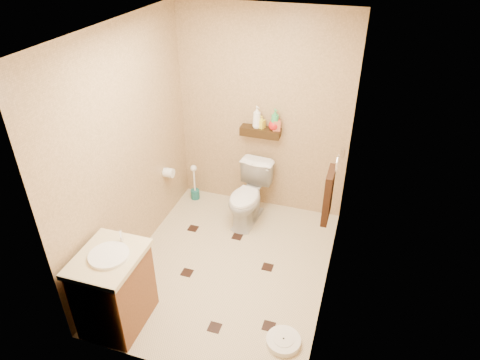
% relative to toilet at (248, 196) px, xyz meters
% --- Properties ---
extents(ground, '(2.50, 2.50, 0.00)m').
position_rel_toilet_xyz_m(ground, '(0.03, -0.83, -0.35)').
color(ground, beige).
rests_on(ground, ground).
extents(wall_back, '(2.00, 0.04, 2.40)m').
position_rel_toilet_xyz_m(wall_back, '(0.03, 0.42, 0.85)').
color(wall_back, tan).
rests_on(wall_back, ground).
extents(wall_front, '(2.00, 0.04, 2.40)m').
position_rel_toilet_xyz_m(wall_front, '(0.03, -2.08, 0.85)').
color(wall_front, tan).
rests_on(wall_front, ground).
extents(wall_left, '(0.04, 2.50, 2.40)m').
position_rel_toilet_xyz_m(wall_left, '(-0.97, -0.83, 0.85)').
color(wall_left, tan).
rests_on(wall_left, ground).
extents(wall_right, '(0.04, 2.50, 2.40)m').
position_rel_toilet_xyz_m(wall_right, '(1.03, -0.83, 0.85)').
color(wall_right, tan).
rests_on(wall_right, ground).
extents(ceiling, '(2.00, 2.50, 0.02)m').
position_rel_toilet_xyz_m(ceiling, '(0.03, -0.83, 2.05)').
color(ceiling, silver).
rests_on(ceiling, wall_back).
extents(wall_shelf, '(0.46, 0.14, 0.10)m').
position_rel_toilet_xyz_m(wall_shelf, '(0.03, 0.34, 0.67)').
color(wall_shelf, '#32200D').
rests_on(wall_shelf, wall_back).
extents(floor_accents, '(1.31, 1.37, 0.01)m').
position_rel_toilet_xyz_m(floor_accents, '(0.05, -0.92, -0.35)').
color(floor_accents, black).
rests_on(floor_accents, ground).
extents(toilet, '(0.45, 0.72, 0.70)m').
position_rel_toilet_xyz_m(toilet, '(0.00, 0.00, 0.00)').
color(toilet, white).
rests_on(toilet, ground).
extents(vanity, '(0.52, 0.63, 0.88)m').
position_rel_toilet_xyz_m(vanity, '(-0.67, -1.78, 0.04)').
color(vanity, brown).
rests_on(vanity, ground).
extents(bathroom_scale, '(0.33, 0.33, 0.06)m').
position_rel_toilet_xyz_m(bathroom_scale, '(0.80, -1.58, -0.32)').
color(bathroom_scale, white).
rests_on(bathroom_scale, ground).
extents(toilet_brush, '(0.11, 0.11, 0.49)m').
position_rel_toilet_xyz_m(toilet_brush, '(-0.79, 0.24, -0.18)').
color(toilet_brush, '#196463').
rests_on(toilet_brush, ground).
extents(towel_ring, '(0.12, 0.30, 0.76)m').
position_rel_toilet_xyz_m(towel_ring, '(0.95, -0.58, 0.59)').
color(towel_ring, silver).
rests_on(towel_ring, wall_right).
extents(toilet_paper, '(0.12, 0.11, 0.12)m').
position_rel_toilet_xyz_m(toilet_paper, '(-0.91, -0.18, 0.25)').
color(toilet_paper, white).
rests_on(toilet_paper, wall_left).
extents(bottle_a, '(0.14, 0.14, 0.25)m').
position_rel_toilet_xyz_m(bottle_a, '(-0.01, 0.34, 0.85)').
color(bottle_a, white).
rests_on(bottle_a, wall_shelf).
extents(bottle_b, '(0.09, 0.09, 0.15)m').
position_rel_toilet_xyz_m(bottle_b, '(0.05, 0.34, 0.79)').
color(bottle_b, yellow).
rests_on(bottle_b, wall_shelf).
extents(bottle_c, '(0.16, 0.16, 0.16)m').
position_rel_toilet_xyz_m(bottle_c, '(0.19, 0.34, 0.80)').
color(bottle_c, red).
rests_on(bottle_c, wall_shelf).
extents(bottle_d, '(0.13, 0.13, 0.25)m').
position_rel_toilet_xyz_m(bottle_d, '(0.20, 0.34, 0.84)').
color(bottle_d, '#38A85C').
rests_on(bottle_d, wall_shelf).
extents(bottle_e, '(0.10, 0.10, 0.18)m').
position_rel_toilet_xyz_m(bottle_e, '(0.22, 0.34, 0.81)').
color(bottle_e, '#C65F42').
rests_on(bottle_e, wall_shelf).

